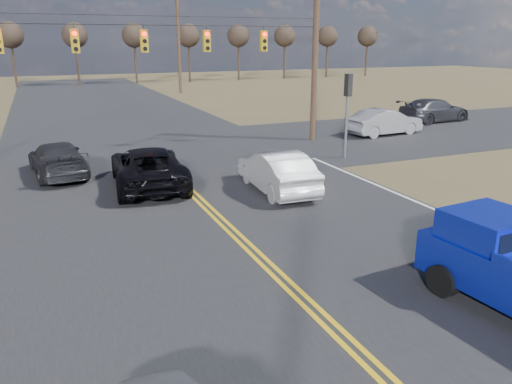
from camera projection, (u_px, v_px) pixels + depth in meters
name	position (u px, v px, depth m)	size (l,w,h in m)	color
ground	(370.00, 366.00, 8.55)	(160.00, 160.00, 0.00)	brown
road_main	(199.00, 201.00, 17.34)	(14.00, 120.00, 0.02)	#28282B
road_cross	(151.00, 154.00, 24.37)	(120.00, 12.00, 0.02)	#28282B
signal_gantry	(156.00, 46.00, 22.89)	(19.60, 4.83, 10.00)	#473323
utility_poles	(149.00, 43.00, 21.96)	(19.60, 58.32, 10.00)	#473323
treeline	(115.00, 34.00, 30.58)	(87.00, 117.80, 7.40)	#33261C
black_suv	(148.00, 167.00, 18.79)	(2.52, 5.47, 1.52)	black
white_car_queue	(277.00, 171.00, 18.24)	(1.59, 4.56, 1.50)	white
dgrey_car_queue	(58.00, 159.00, 20.34)	(1.94, 4.76, 1.38)	#2B2B30
cross_car_east_near	(384.00, 122.00, 29.08)	(4.64, 1.62, 1.53)	#9B9FA3
cross_car_east_far	(434.00, 110.00, 33.83)	(5.39, 2.19, 1.56)	#36363C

